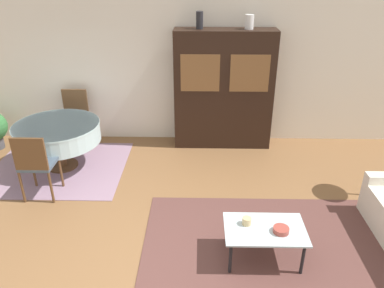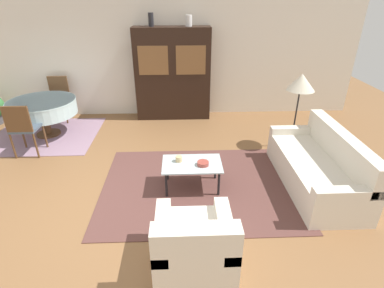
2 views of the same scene
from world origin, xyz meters
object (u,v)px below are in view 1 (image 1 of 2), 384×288
dining_chair_far (75,114)px  display_cabinet (223,90)px  vase_tall (200,20)px  bowl (281,230)px  vase_short (249,22)px  dining_chair_near (35,162)px  cup (247,221)px  dining_table (57,133)px  coffee_table (265,232)px

dining_chair_far → display_cabinet: bearing=-179.0°
dining_chair_far → vase_tall: 2.73m
bowl → vase_tall: bearing=106.6°
dining_chair_far → vase_short: size_ratio=4.39×
dining_chair_near → cup: size_ratio=9.91×
dining_table → bowl: (3.11, -2.09, -0.15)m
dining_chair_near → bowl: dining_chair_near is taller
coffee_table → cup: 0.22m
coffee_table → dining_chair_near: 3.17m
dining_table → dining_chair_far: bearing=90.0°
cup → vase_short: size_ratio=0.44×
coffee_table → bowl: size_ratio=5.17×
dining_chair_far → cup: 3.96m
bowl → dining_table: bearing=146.1°
vase_tall → vase_short: 0.79m
dining_chair_near → vase_tall: 3.28m
dining_chair_near → cup: (2.76, -1.08, -0.11)m
display_cabinet → bowl: display_cabinet is taller
dining_table → cup: 3.39m
dining_table → vase_short: 3.50m
bowl → vase_tall: vase_tall is taller
coffee_table → cup: (-0.19, 0.07, 0.09)m
dining_chair_far → vase_tall: bearing=-178.8°
cup → vase_short: (0.25, 2.89, 1.69)m
dining_chair_far → dining_chair_near: bearing=90.0°
coffee_table → vase_short: size_ratio=3.95×
display_cabinet → dining_table: 2.82m
display_cabinet → cup: (0.12, -2.89, -0.55)m
display_cabinet → vase_short: size_ratio=9.12×
cup → dining_chair_far: bearing=134.1°
dining_table → cup: dining_table is taller
dining_chair_near → dining_chair_far: same height
vase_short → dining_chair_near: bearing=-149.0°
dining_chair_far → bowl: 4.30m
coffee_table → dining_table: 3.59m
dining_table → cup: (2.76, -1.96, -0.14)m
coffee_table → dining_table: bearing=145.5°
vase_tall → display_cabinet: bearing=-0.1°
vase_short → coffee_table: bearing=-91.0°
display_cabinet → dining_chair_far: bearing=-179.0°
cup → bowl: (0.35, -0.12, -0.01)m
vase_tall → cup: bearing=-79.3°
dining_chair_near → bowl: bearing=-21.2°
display_cabinet → vase_tall: vase_tall is taller
dining_table → vase_short: bearing=17.1°
cup → dining_table: bearing=144.6°
dining_chair_far → vase_tall: vase_tall is taller
coffee_table → bowl: 0.18m
dining_table → coffee_table: bearing=-34.5°
cup → vase_tall: size_ratio=0.37×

